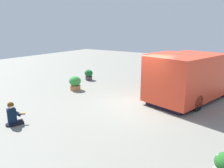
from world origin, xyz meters
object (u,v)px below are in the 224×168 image
Objects in this scene: food_truck at (192,78)px; planter_flowering_near at (89,75)px; person_customer at (13,115)px; planter_flowering_side at (75,83)px.

food_truck is 7.07m from planter_flowering_near.
planter_flowering_side is (1.40, -4.88, 0.04)m from person_customer.
planter_flowering_near is (2.38, -7.29, 0.00)m from person_customer.
planter_flowering_side is at bearing 18.58° from food_truck.
person_customer reaches higher than planter_flowering_near.
food_truck is 8.16× the size of planter_flowering_near.
food_truck is 6.41m from planter_flowering_side.
person_customer is at bearing 108.05° from planter_flowering_near.
person_customer is 7.67m from planter_flowering_near.
planter_flowering_near is at bearing -3.06° from food_truck.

